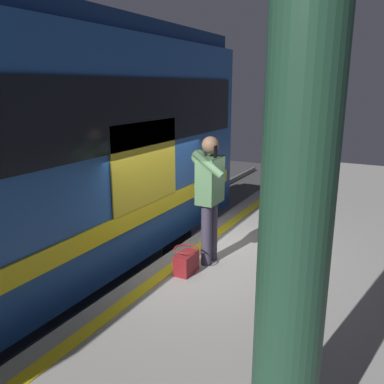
% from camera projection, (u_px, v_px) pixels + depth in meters
% --- Properties ---
extents(ground_plane, '(24.44, 24.44, 0.00)m').
position_uv_depth(ground_plane, '(180.00, 309.00, 6.31)').
color(ground_plane, '#3D3D3F').
extents(platform, '(16.29, 4.39, 1.07)m').
position_uv_depth(platform, '(327.00, 315.00, 5.17)').
color(platform, gray).
rests_on(platform, ground).
extents(safety_line, '(15.97, 0.16, 0.01)m').
position_uv_depth(safety_line, '(197.00, 249.00, 5.90)').
color(safety_line, yellow).
rests_on(safety_line, platform).
extents(track_rail_near, '(21.18, 0.08, 0.16)m').
position_uv_depth(track_rail_near, '(122.00, 288.00, 6.80)').
color(track_rail_near, slate).
rests_on(track_rail_near, ground).
extents(track_rail_far, '(21.18, 0.08, 0.16)m').
position_uv_depth(track_rail_far, '(60.00, 270.00, 7.46)').
color(track_rail_far, slate).
rests_on(track_rail_far, ground).
extents(passenger, '(0.57, 0.55, 1.70)m').
position_uv_depth(passenger, '(209.00, 190.00, 5.23)').
color(passenger, '#383347').
rests_on(passenger, platform).
extents(handbag, '(0.35, 0.31, 0.34)m').
position_uv_depth(handbag, '(186.00, 262.00, 5.12)').
color(handbag, maroon).
rests_on(handbag, platform).
extents(station_column, '(0.41, 0.41, 3.43)m').
position_uv_depth(station_column, '(297.00, 201.00, 2.19)').
color(station_column, '#1E3F2D').
rests_on(station_column, platform).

